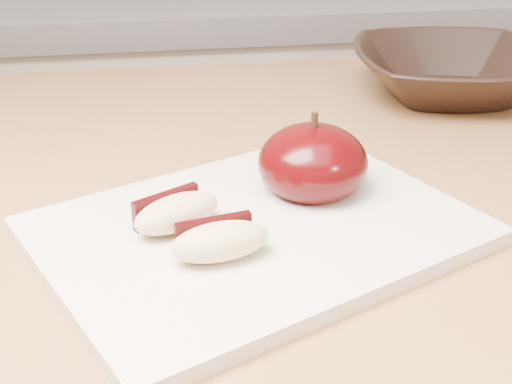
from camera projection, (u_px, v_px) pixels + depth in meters
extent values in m
cube|color=silver|center=(146.00, 232.00, 1.41)|extent=(2.40, 0.60, 0.90)
cube|color=#996542|center=(125.00, 202.00, 0.60)|extent=(1.64, 0.64, 0.04)
cube|color=silver|center=(256.00, 231.00, 0.50)|extent=(0.36, 0.32, 0.01)
ellipsoid|color=black|center=(313.00, 163.00, 0.54)|extent=(0.10, 0.10, 0.06)
cylinder|color=black|center=(315.00, 120.00, 0.53)|extent=(0.01, 0.01, 0.01)
ellipsoid|color=#D8C089|center=(177.00, 213.00, 0.49)|extent=(0.07, 0.06, 0.02)
cube|color=black|center=(166.00, 207.00, 0.50)|extent=(0.05, 0.03, 0.02)
ellipsoid|color=#D8C089|center=(220.00, 241.00, 0.46)|extent=(0.07, 0.04, 0.02)
cube|color=black|center=(214.00, 233.00, 0.47)|extent=(0.05, 0.02, 0.02)
imported|color=black|center=(451.00, 72.00, 0.77)|extent=(0.23, 0.23, 0.05)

